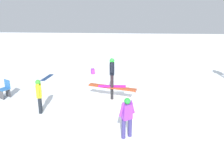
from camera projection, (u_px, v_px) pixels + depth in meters
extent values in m
plane|color=white|center=(112.00, 99.00, 10.65)|extent=(60.00, 60.00, 0.00)
cylinder|color=black|center=(112.00, 94.00, 10.57)|extent=(0.14, 0.14, 0.57)
cube|color=#A53F1E|center=(112.00, 87.00, 10.48)|extent=(2.37, 0.93, 0.08)
cube|color=white|center=(154.00, 100.00, 9.91)|extent=(2.15, 1.94, 0.51)
cube|color=#C01A9F|center=(112.00, 86.00, 10.46)|extent=(1.33, 0.35, 0.03)
cylinder|color=black|center=(112.00, 79.00, 10.51)|extent=(0.15, 0.15, 0.58)
cylinder|color=black|center=(112.00, 81.00, 10.24)|extent=(0.15, 0.15, 0.58)
cube|color=black|center=(112.00, 69.00, 10.21)|extent=(0.24, 0.37, 0.54)
cylinder|color=black|center=(112.00, 65.00, 10.39)|extent=(0.11, 0.33, 0.50)
cylinder|color=black|center=(112.00, 67.00, 9.96)|extent=(0.11, 0.33, 0.50)
sphere|color=green|center=(112.00, 61.00, 10.10)|extent=(0.23, 0.23, 0.23)
cylinder|color=black|center=(40.00, 103.00, 9.33)|extent=(0.14, 0.14, 0.69)
cylinder|color=black|center=(40.00, 106.00, 9.09)|extent=(0.14, 0.14, 0.69)
cube|color=yellow|center=(39.00, 91.00, 9.03)|extent=(0.30, 0.38, 0.54)
cylinder|color=yellow|center=(39.00, 86.00, 9.19)|extent=(0.14, 0.21, 0.48)
cylinder|color=yellow|center=(38.00, 90.00, 8.81)|extent=(0.14, 0.21, 0.48)
sphere|color=green|center=(38.00, 82.00, 8.92)|extent=(0.21, 0.21, 0.21)
cylinder|color=navy|center=(123.00, 129.00, 7.33)|extent=(0.14, 0.14, 0.69)
cylinder|color=navy|center=(130.00, 127.00, 7.45)|extent=(0.14, 0.14, 0.69)
cube|color=purple|center=(127.00, 112.00, 7.22)|extent=(0.39, 0.35, 0.54)
cylinder|color=purple|center=(122.00, 110.00, 7.08)|extent=(0.22, 0.18, 0.49)
cylinder|color=purple|center=(132.00, 107.00, 7.28)|extent=(0.22, 0.18, 0.49)
sphere|color=green|center=(127.00, 101.00, 7.11)|extent=(0.21, 0.21, 0.21)
cube|color=navy|center=(47.00, 77.00, 13.97)|extent=(0.40, 1.40, 0.02)
cube|color=#3F3F44|center=(1.00, 95.00, 10.59)|extent=(0.36, 0.22, 0.44)
cube|color=#3F3F44|center=(8.00, 93.00, 10.87)|extent=(0.36, 0.22, 0.44)
cube|color=#2B64A2|center=(4.00, 89.00, 10.66)|extent=(0.60, 0.60, 0.04)
cube|color=#2B64A2|center=(7.00, 84.00, 10.76)|extent=(0.40, 0.25, 0.40)
cube|color=purple|center=(93.00, 71.00, 14.76)|extent=(0.31, 0.36, 0.34)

